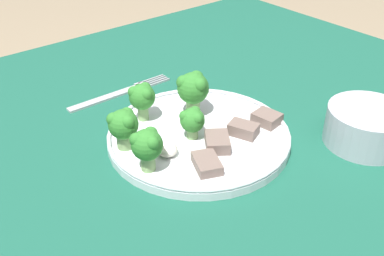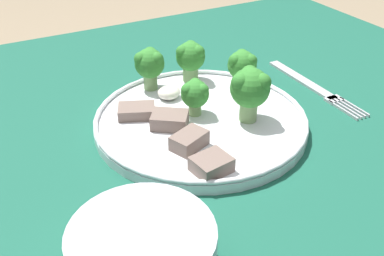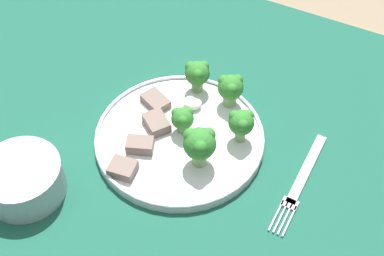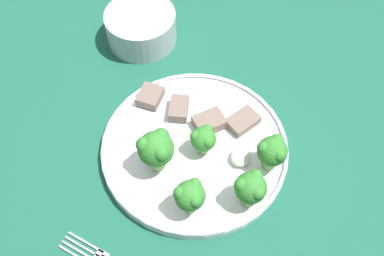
# 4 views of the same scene
# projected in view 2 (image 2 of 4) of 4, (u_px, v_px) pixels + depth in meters

# --- Properties ---
(table) EXTENTS (1.07, 0.99, 0.77)m
(table) POSITION_uv_depth(u_px,v_px,m) (203.00, 243.00, 0.56)
(table) COLOR #195642
(table) RESTS_ON ground_plane
(dinner_plate) EXTENTS (0.27, 0.27, 0.02)m
(dinner_plate) POSITION_uv_depth(u_px,v_px,m) (201.00, 120.00, 0.57)
(dinner_plate) COLOR white
(dinner_plate) RESTS_ON table
(fork) EXTENTS (0.02, 0.20, 0.00)m
(fork) POSITION_uv_depth(u_px,v_px,m) (313.00, 87.00, 0.66)
(fork) COLOR #B2B2B7
(fork) RESTS_ON table
(broccoli_floret_near_rim_left) EXTENTS (0.04, 0.04, 0.06)m
(broccoli_floret_near_rim_left) POSITION_uv_depth(u_px,v_px,m) (191.00, 57.00, 0.64)
(broccoli_floret_near_rim_left) COLOR #7FA866
(broccoli_floret_near_rim_left) RESTS_ON dinner_plate
(broccoli_floret_center_left) EXTENTS (0.04, 0.04, 0.05)m
(broccoli_floret_center_left) POSITION_uv_depth(u_px,v_px,m) (195.00, 94.00, 0.56)
(broccoli_floret_center_left) COLOR #7FA866
(broccoli_floret_center_left) RESTS_ON dinner_plate
(broccoli_floret_back_left) EXTENTS (0.04, 0.04, 0.06)m
(broccoli_floret_back_left) POSITION_uv_depth(u_px,v_px,m) (150.00, 64.00, 0.62)
(broccoli_floret_back_left) COLOR #7FA866
(broccoli_floret_back_left) RESTS_ON dinner_plate
(broccoli_floret_front_left) EXTENTS (0.05, 0.05, 0.07)m
(broccoli_floret_front_left) POSITION_uv_depth(u_px,v_px,m) (250.00, 88.00, 0.54)
(broccoli_floret_front_left) COLOR #7FA866
(broccoli_floret_front_left) RESTS_ON dinner_plate
(broccoli_floret_center_back) EXTENTS (0.04, 0.04, 0.06)m
(broccoli_floret_center_back) POSITION_uv_depth(u_px,v_px,m) (242.00, 65.00, 0.61)
(broccoli_floret_center_back) COLOR #7FA866
(broccoli_floret_center_back) RESTS_ON dinner_plate
(meat_slice_front_slice) EXTENTS (0.05, 0.05, 0.01)m
(meat_slice_front_slice) POSITION_uv_depth(u_px,v_px,m) (137.00, 111.00, 0.57)
(meat_slice_front_slice) COLOR #756056
(meat_slice_front_slice) RESTS_ON dinner_plate
(meat_slice_middle_slice) EXTENTS (0.05, 0.04, 0.02)m
(meat_slice_middle_slice) POSITION_uv_depth(u_px,v_px,m) (190.00, 140.00, 0.51)
(meat_slice_middle_slice) COLOR #756056
(meat_slice_middle_slice) RESTS_ON dinner_plate
(meat_slice_rear_slice) EXTENTS (0.04, 0.04, 0.02)m
(meat_slice_rear_slice) POSITION_uv_depth(u_px,v_px,m) (213.00, 164.00, 0.47)
(meat_slice_rear_slice) COLOR #756056
(meat_slice_rear_slice) RESTS_ON dinner_plate
(meat_slice_edge_slice) EXTENTS (0.05, 0.05, 0.02)m
(meat_slice_edge_slice) POSITION_uv_depth(u_px,v_px,m) (169.00, 120.00, 0.55)
(meat_slice_edge_slice) COLOR #756056
(meat_slice_edge_slice) RESTS_ON dinner_plate
(sauce_dollop) EXTENTS (0.03, 0.03, 0.02)m
(sauce_dollop) POSITION_uv_depth(u_px,v_px,m) (169.00, 92.00, 0.61)
(sauce_dollop) COLOR silver
(sauce_dollop) RESTS_ON dinner_plate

